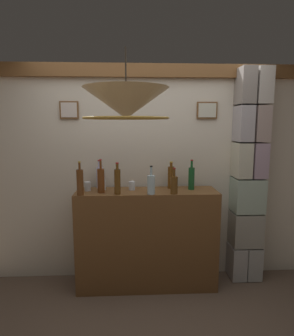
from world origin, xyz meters
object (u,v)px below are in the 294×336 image
object	(u,v)px
liquor_bottle_rye	(117,181)
liquor_bottle_rum	(100,177)
pendant_lamp	(126,104)
liquor_bottle_brandy	(101,180)
glass_tumbler_shot	(88,186)
glass_tumbler_highball	(132,186)
liquor_bottle_amaro	(191,178)
liquor_bottle_sherry	(80,182)
liquor_bottle_mezcal	(174,185)
liquor_bottle_vermouth	(171,177)
glass_tumbler_rocks	(102,185)
liquor_bottle_port	(151,184)

from	to	relation	value
liquor_bottle_rye	liquor_bottle_rum	bearing A→B (deg)	125.76
pendant_lamp	liquor_bottle_rye	bearing A→B (deg)	98.28
liquor_bottle_brandy	glass_tumbler_shot	world-z (taller)	liquor_bottle_brandy
glass_tumbler_highball	glass_tumbler_shot	xyz separation A→B (m)	(-0.46, -0.02, 0.00)
liquor_bottle_amaro	glass_tumbler_shot	world-z (taller)	liquor_bottle_amaro
liquor_bottle_sherry	liquor_bottle_mezcal	bearing A→B (deg)	0.43
liquor_bottle_vermouth	glass_tumbler_shot	xyz separation A→B (m)	(-0.89, -0.08, -0.08)
liquor_bottle_mezcal	glass_tumbler_rocks	size ratio (longest dim) A/B	2.72
liquor_bottle_amaro	liquor_bottle_mezcal	bearing A→B (deg)	-138.80
liquor_bottle_sherry	liquor_bottle_port	bearing A→B (deg)	0.49
liquor_bottle_vermouth	liquor_bottle_sherry	bearing A→B (deg)	-164.43
liquor_bottle_mezcal	glass_tumbler_shot	size ratio (longest dim) A/B	2.76
glass_tumbler_rocks	glass_tumbler_shot	distance (m)	0.15
glass_tumbler_highball	pendant_lamp	world-z (taller)	pendant_lamp
glass_tumbler_highball	glass_tumbler_shot	bearing A→B (deg)	-177.53
liquor_bottle_vermouth	liquor_bottle_port	xyz separation A→B (m)	(-0.23, -0.25, -0.02)
liquor_bottle_amaro	pendant_lamp	distance (m)	1.35
liquor_bottle_amaro	glass_tumbler_rocks	bearing A→B (deg)	178.34
liquor_bottle_vermouth	liquor_bottle_mezcal	size ratio (longest dim) A/B	1.11
liquor_bottle_mezcal	pendant_lamp	bearing A→B (deg)	-121.39
liquor_bottle_sherry	liquor_bottle_vermouth	bearing A→B (deg)	15.57
pendant_lamp	glass_tumbler_shot	bearing A→B (deg)	115.15
liquor_bottle_vermouth	glass_tumbler_rocks	size ratio (longest dim) A/B	3.03
glass_tumbler_rocks	glass_tumbler_shot	xyz separation A→B (m)	(-0.15, -0.04, -0.00)
liquor_bottle_mezcal	pendant_lamp	size ratio (longest dim) A/B	0.44
liquor_bottle_sherry	liquor_bottle_brandy	bearing A→B (deg)	26.40
liquor_bottle_mezcal	glass_tumbler_rocks	bearing A→B (deg)	163.91
glass_tumbler_shot	pendant_lamp	bearing A→B (deg)	-64.85
liquor_bottle_vermouth	liquor_bottle_rum	bearing A→B (deg)	175.88
liquor_bottle_rum	liquor_bottle_mezcal	bearing A→B (deg)	-21.73
liquor_bottle_rye	glass_tumbler_shot	world-z (taller)	liquor_bottle_rye
liquor_bottle_port	glass_tumbler_rocks	distance (m)	0.56
liquor_bottle_amaro	pendant_lamp	size ratio (longest dim) A/B	0.53
glass_tumbler_rocks	pendant_lamp	distance (m)	1.27
liquor_bottle_amaro	glass_tumbler_highball	size ratio (longest dim) A/B	3.47
liquor_bottle_rum	glass_tumbler_highball	size ratio (longest dim) A/B	3.33
liquor_bottle_sherry	liquor_bottle_amaro	bearing A→B (deg)	9.56
liquor_bottle_brandy	glass_tumbler_shot	size ratio (longest dim) A/B	3.59
liquor_bottle_vermouth	liquor_bottle_rye	world-z (taller)	liquor_bottle_rye
liquor_bottle_sherry	liquor_bottle_rum	xyz separation A→B (m)	(0.16, 0.32, -0.01)
glass_tumbler_shot	pendant_lamp	xyz separation A→B (m)	(0.43, -0.92, 0.79)
liquor_bottle_mezcal	liquor_bottle_port	size ratio (longest dim) A/B	0.92
liquor_bottle_rum	liquor_bottle_mezcal	xyz separation A→B (m)	(0.78, -0.31, -0.03)
glass_tumbler_rocks	glass_tumbler_highball	size ratio (longest dim) A/B	1.05
liquor_bottle_rye	liquor_bottle_sherry	distance (m)	0.37
liquor_bottle_vermouth	liquor_bottle_rye	distance (m)	0.62
liquor_bottle_rum	liquor_bottle_port	xyz separation A→B (m)	(0.55, -0.31, -0.02)
liquor_bottle_brandy	glass_tumbler_highball	xyz separation A→B (m)	(0.32, 0.10, -0.08)
liquor_bottle_rye	liquor_bottle_mezcal	world-z (taller)	liquor_bottle_rye
liquor_bottle_port	glass_tumbler_highball	distance (m)	0.28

